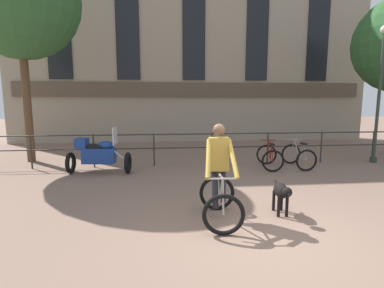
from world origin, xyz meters
TOP-DOWN VIEW (x-y plane):
  - ground_plane at (0.00, 0.00)m, footprint 60.00×60.00m
  - canal_railing at (-0.00, 5.20)m, footprint 15.05×0.05m
  - building_facade at (0.00, 10.99)m, footprint 18.00×0.72m
  - cyclist_with_bike at (-0.62, 0.77)m, footprint 0.78×1.23m
  - dog at (0.56, 0.82)m, footprint 0.28×0.86m
  - parked_motorcycle at (-3.44, 4.38)m, footprint 1.82×0.78m
  - parked_bicycle_near_lamp at (1.71, 4.54)m, footprint 0.84×1.21m
  - parked_bicycle_mid_left at (2.65, 4.54)m, footprint 0.67×1.12m
  - street_lamp at (5.52, 4.99)m, footprint 0.28×0.28m

SIDE VIEW (x-z plane):
  - ground_plane at x=0.00m, z-range 0.00..0.00m
  - parked_bicycle_near_lamp at x=1.71m, z-range -0.07..0.79m
  - parked_bicycle_mid_left at x=2.65m, z-range -0.07..0.79m
  - dog at x=0.56m, z-range 0.13..0.74m
  - parked_motorcycle at x=-3.44m, z-range -0.11..1.24m
  - canal_railing at x=0.00m, z-range 0.18..1.23m
  - cyclist_with_bike at x=-0.62m, z-range -0.09..1.61m
  - street_lamp at x=5.52m, z-range 0.27..4.74m
  - building_facade at x=0.00m, z-range -0.03..11.32m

